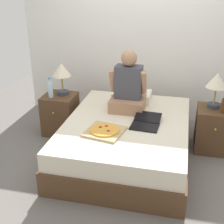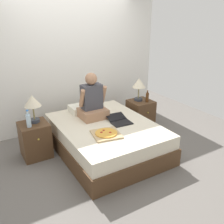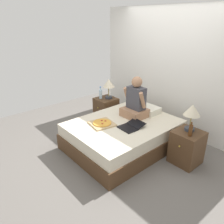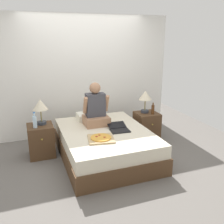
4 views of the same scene
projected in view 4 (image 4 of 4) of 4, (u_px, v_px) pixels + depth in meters
The scene contains 13 objects.
ground_plane at pixel (105, 156), 4.46m from camera, with size 5.75×5.75×0.00m, color #66605B.
wall_back at pixel (85, 76), 5.30m from camera, with size 3.75×0.12×2.50m, color silver.
bed at pixel (105, 144), 4.39m from camera, with size 1.50×1.95×0.50m.
nightstand_left at pixel (41, 140), 4.44m from camera, with size 0.44×0.47×0.57m.
lamp_on_left_nightstand at pixel (40, 106), 4.31m from camera, with size 0.26×0.26×0.45m.
water_bottle at pixel (35, 121), 4.21m from camera, with size 0.07×0.07×0.28m.
nightstand_right at pixel (147, 126), 5.14m from camera, with size 0.44×0.47×0.57m.
lamp_on_right_nightstand at pixel (145, 97), 4.99m from camera, with size 0.26×0.26×0.45m.
beer_bottle at pixel (153, 109), 4.96m from camera, with size 0.06×0.06×0.23m.
pillow at pixel (91, 116), 4.91m from camera, with size 0.52×0.34×0.12m, color silver.
person_seated at pixel (96, 109), 4.54m from camera, with size 0.47×0.40×0.78m.
laptop at pixel (119, 129), 4.34m from camera, with size 0.34×0.43×0.07m.
pizza_box at pixel (101, 138), 3.94m from camera, with size 0.46×0.46×0.05m.
Camera 4 is at (-1.29, -3.82, 2.07)m, focal length 40.00 mm.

